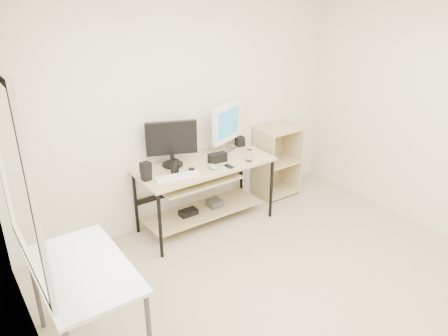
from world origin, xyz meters
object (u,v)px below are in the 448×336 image
at_px(shelf_unit, 275,160).
at_px(black_monitor, 172,141).
at_px(side_table, 84,277).
at_px(audio_controller, 175,166).
at_px(white_imac, 227,124).
at_px(desk, 203,182).

xyz_separation_m(shelf_unit, black_monitor, (-1.46, -0.01, 0.58)).
bearing_deg(side_table, shelf_unit, 23.33).
height_order(side_table, audio_controller, audio_controller).
bearing_deg(audio_controller, white_imac, -2.75).
height_order(black_monitor, white_imac, white_imac).
height_order(desk, shelf_unit, shelf_unit).
bearing_deg(desk, shelf_unit, 7.77).
relative_size(shelf_unit, white_imac, 1.63).
distance_m(white_imac, audio_controller, 0.87).
bearing_deg(white_imac, audio_controller, 173.48).
height_order(shelf_unit, black_monitor, black_monitor).
bearing_deg(desk, white_imac, 21.88).
bearing_deg(side_table, black_monitor, 41.38).
bearing_deg(white_imac, side_table, -170.67).
height_order(white_imac, audio_controller, white_imac).
relative_size(side_table, audio_controller, 6.82).
height_order(desk, audio_controller, audio_controller).
xyz_separation_m(desk, side_table, (-1.65, -1.06, 0.13)).
xyz_separation_m(side_table, audio_controller, (1.30, 1.03, 0.15)).
xyz_separation_m(side_table, black_monitor, (1.37, 1.21, 0.36)).
height_order(shelf_unit, audio_controller, shelf_unit).
distance_m(desk, black_monitor, 0.59).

